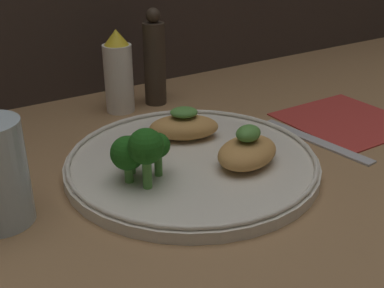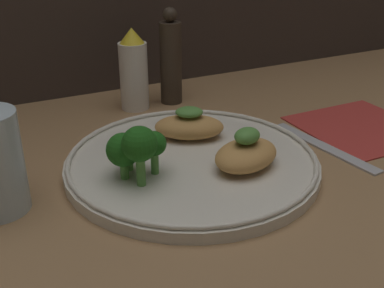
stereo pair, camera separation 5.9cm
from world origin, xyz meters
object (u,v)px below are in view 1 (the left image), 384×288
plate (192,161)px  pepper_grinder (155,61)px  sauce_bottle (118,73)px  broccoli_bunch (139,150)px

plate → pepper_grinder: size_ratio=2.00×
plate → sauce_bottle: 23.76cm
plate → sauce_bottle: (1.02, 23.12, 5.37)cm
broccoli_bunch → sauce_bottle: sauce_bottle is taller
plate → broccoli_bunch: bearing=-168.9°
broccoli_bunch → sauce_bottle: 26.34cm
sauce_bottle → plate: bearing=-92.5°
broccoli_bunch → pepper_grinder: (15.66, 24.71, 1.95)cm
plate → pepper_grinder: 25.15cm
sauce_bottle → pepper_grinder: bearing=0.0°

